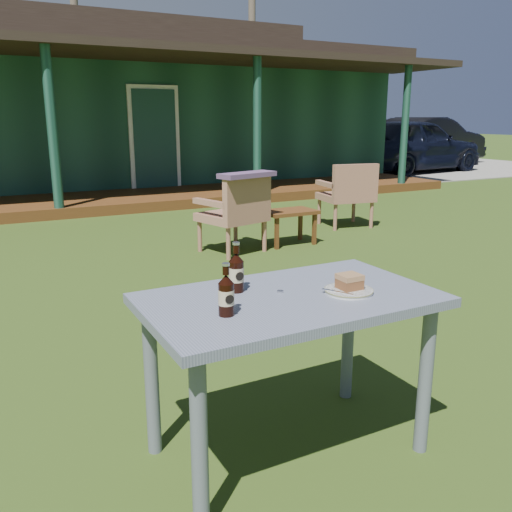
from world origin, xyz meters
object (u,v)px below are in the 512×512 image
car_near (412,145)px  side_table (289,215)px  plate (349,291)px  cake_slice (349,281)px  armchair_right (349,192)px  cola_bottle_far (226,295)px  car_far (426,141)px  cafe_table (290,319)px  armchair_left (237,210)px  cola_bottle_near (236,272)px

car_near → side_table: 9.28m
plate → cake_slice: 0.04m
armchair_right → car_near: bearing=40.7°
cola_bottle_far → armchair_right: size_ratio=0.23×
plate → cola_bottle_far: bearing=-179.6°
cola_bottle_far → armchair_right: bearing=47.9°
car_near → car_far: 2.69m
car_far → plate: (-11.28, -10.90, 0.01)m
cake_slice → car_near: bearing=45.3°
cafe_table → armchair_right: armchair_right is taller
car_near → cafe_table: 13.13m
car_near → car_far: same height
armchair_left → car_near: bearing=36.0°
cafe_table → side_table: bearing=58.7°
plate → car_near: bearing=45.3°
cafe_table → cola_bottle_near: size_ratio=5.65×
armchair_right → cake_slice: bearing=-127.4°
car_near → cola_bottle_far: (-9.71, -9.26, 0.08)m
cake_slice → armchair_right: armchair_right is taller
cola_bottle_near → side_table: (2.26, 3.29, -0.46)m
cola_bottle_far → armchair_left: (1.71, 3.44, -0.33)m
cola_bottle_near → car_far: bearing=42.4°
car_near → cake_slice: car_near is taller
cola_bottle_near → armchair_left: cola_bottle_near is taller
cola_bottle_far → cola_bottle_near: bearing=56.5°
car_near → cafe_table: car_near is taller
car_far → plate: 15.69m
cake_slice → cola_bottle_far: size_ratio=0.46×
cake_slice → armchair_left: 3.62m
cake_slice → armchair_left: bearing=71.6°
cola_bottle_near → armchair_left: 3.58m
cola_bottle_far → side_table: cola_bottle_far is taller
armchair_left → side_table: 0.72m
cafe_table → plate: 0.27m
armchair_left → side_table: armchair_left is taller
side_table → armchair_left: bearing=-173.1°
cola_bottle_near → side_table: 4.02m
plate → armchair_right: size_ratio=0.24×
cake_slice → cola_bottle_far: (-0.57, -0.01, 0.03)m
plate → armchair_left: (1.15, 3.44, -0.26)m
armchair_left → side_table: (0.71, 0.09, -0.13)m
car_far → cake_slice: size_ratio=47.50×
cola_bottle_far → armchair_left: bearing=63.5°
cafe_table → cake_slice: bearing=-16.1°
car_far → armchair_left: 12.59m
armchair_left → side_table: size_ratio=1.39×
side_table → cafe_table: bearing=-121.3°
cake_slice → side_table: bearing=62.3°
plate → cafe_table: bearing=161.3°
cafe_table → cola_bottle_far: cola_bottle_far is taller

